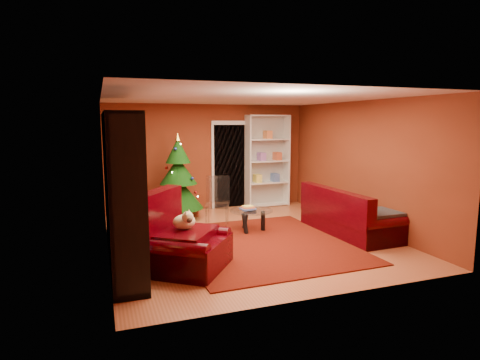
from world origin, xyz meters
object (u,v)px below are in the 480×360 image
object	(u,v)px
gift_box_red	(194,211)
dog	(184,222)
media_unit	(121,189)
christmas_tree	(178,177)
sofa	(351,210)
armchair	(186,238)
coffee_table	(251,220)
acrylic_chair	(217,205)
white_bookshelf	(267,161)
gift_box_green	(186,213)
rug	(262,244)

from	to	relation	value
gift_box_red	dog	world-z (taller)	dog
media_unit	christmas_tree	world-z (taller)	media_unit
sofa	christmas_tree	bearing A→B (deg)	49.36
christmas_tree	armchair	size ratio (longest dim) A/B	1.61
media_unit	coffee_table	xyz separation A→B (m)	(2.51, 0.95, -0.93)
media_unit	acrylic_chair	xyz separation A→B (m)	(1.93, 1.41, -0.67)
media_unit	white_bookshelf	xyz separation A→B (m)	(3.80, 3.13, 0.02)
gift_box_red	sofa	distance (m)	3.57
gift_box_green	armchair	distance (m)	3.20
armchair	acrylic_chair	bearing A→B (deg)	8.75
gift_box_green	dog	distance (m)	3.17
media_unit	dog	distance (m)	1.12
gift_box_red	coffee_table	xyz separation A→B (m)	(0.78, -1.69, 0.12)
rug	sofa	size ratio (longest dim) A/B	1.59
white_bookshelf	christmas_tree	bearing A→B (deg)	-166.90
acrylic_chair	armchair	bearing A→B (deg)	-95.81
dog	coffee_table	bearing A→B (deg)	-11.03
gift_box_green	sofa	size ratio (longest dim) A/B	0.12
rug	white_bookshelf	size ratio (longest dim) A/B	1.41
dog	rug	bearing A→B (deg)	-29.88
rug	dog	world-z (taller)	dog
sofa	coffee_table	xyz separation A→B (m)	(-1.79, 0.77, -0.23)
gift_box_red	acrylic_chair	world-z (taller)	acrylic_chair
dog	gift_box_red	bearing A→B (deg)	21.02
armchair	christmas_tree	bearing A→B (deg)	27.29
gift_box_green	gift_box_red	distance (m)	0.28
gift_box_green	sofa	world-z (taller)	sofa
rug	gift_box_green	distance (m)	2.53
dog	acrylic_chair	bearing A→B (deg)	7.69
media_unit	gift_box_green	bearing A→B (deg)	58.45
media_unit	armchair	bearing A→B (deg)	-37.37
rug	gift_box_red	xyz separation A→B (m)	(-0.65, 2.54, 0.10)
sofa	white_bookshelf	bearing A→B (deg)	7.24
media_unit	christmas_tree	xyz separation A→B (m)	(1.36, 2.50, -0.21)
armchair	dog	distance (m)	0.24
acrylic_chair	coffee_table	bearing A→B (deg)	-17.06
rug	gift_box_green	size ratio (longest dim) A/B	13.29
media_unit	dog	xyz separation A→B (m)	(0.85, -0.58, -0.45)
christmas_tree	armchair	xyz separation A→B (m)	(-0.50, -3.15, -0.47)
white_bookshelf	sofa	xyz separation A→B (m)	(0.50, -2.96, -0.71)
media_unit	christmas_tree	size ratio (longest dim) A/B	1.55
media_unit	gift_box_red	bearing A→B (deg)	56.70
media_unit	gift_box_red	distance (m)	3.32
gift_box_red	coffee_table	bearing A→B (deg)	-65.20
dog	coffee_table	world-z (taller)	dog
armchair	coffee_table	bearing A→B (deg)	-9.57
christmas_tree	gift_box_red	distance (m)	0.93
dog	christmas_tree	bearing A→B (deg)	26.90
acrylic_chair	media_unit	bearing A→B (deg)	-122.16
gift_box_green	white_bookshelf	xyz separation A→B (m)	(2.29, 0.67, 1.04)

